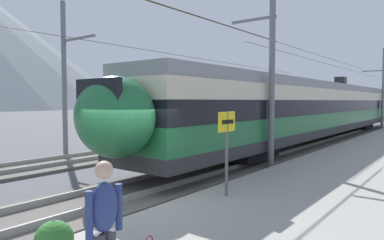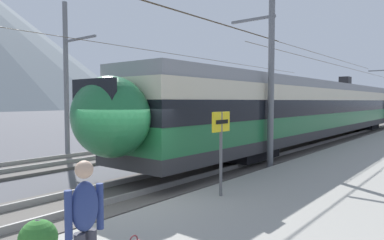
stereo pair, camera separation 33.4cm
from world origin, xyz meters
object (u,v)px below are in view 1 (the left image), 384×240
catenary_mast_far_side (66,75)px  passenger_walking (105,222)px  train_near_platform (316,108)px  catenary_mast_mid (269,70)px  catenary_mast_east (382,88)px  train_far_track (298,106)px  platform_sign (227,134)px

catenary_mast_far_side → passenger_walking: bearing=-120.8°
train_near_platform → catenary_mast_far_side: size_ratio=0.75×
train_near_platform → catenary_mast_mid: bearing=-171.6°
train_near_platform → catenary_mast_east: size_ratio=0.75×
train_far_track → catenary_mast_far_side: bearing=175.1°
catenary_mast_far_side → passenger_walking: size_ratio=27.23×
catenary_mast_east → catenary_mast_far_side: 28.18m
platform_sign → passenger_walking: size_ratio=1.26×
catenary_mast_mid → catenary_mast_far_side: (-2.66, 9.64, 0.08)m
catenary_mast_mid → train_far_track: bearing=18.3°
train_near_platform → train_far_track: 13.74m
catenary_mast_east → catenary_mast_far_side: catenary_mast_far_side is taller
catenary_mast_mid → passenger_walking: size_ratio=27.23×
catenary_mast_mid → catenary_mast_east: size_ratio=1.00×
catenary_mast_mid → passenger_walking: catenary_mast_mid is taller
train_far_track → catenary_mast_mid: size_ratio=0.61×
train_near_platform → train_far_track: same height
train_far_track → passenger_walking: (-32.53, -10.09, -0.97)m
train_far_track → catenary_mast_east: bearing=-80.5°
catenary_mast_east → platform_sign: 29.06m
train_far_track → catenary_mast_east: catenary_mast_east is taller
catenary_mast_far_side → catenary_mast_mid: bearing=-74.6°
train_far_track → platform_sign: size_ratio=13.10×
catenary_mast_far_side → passenger_walking: catenary_mast_far_side is taller
train_near_platform → platform_sign: (-15.33, -2.83, -0.36)m
catenary_mast_east → platform_sign: bearing=-177.4°
train_far_track → passenger_walking: 34.07m
passenger_walking → platform_sign: bearing=15.1°
train_far_track → catenary_mast_east: (1.25, -7.47, 1.72)m
catenary_mast_east → catenary_mast_far_side: (-26.48, 9.64, 0.07)m
train_near_platform → catenary_mast_mid: 10.44m
catenary_mast_far_side → platform_sign: size_ratio=21.59×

